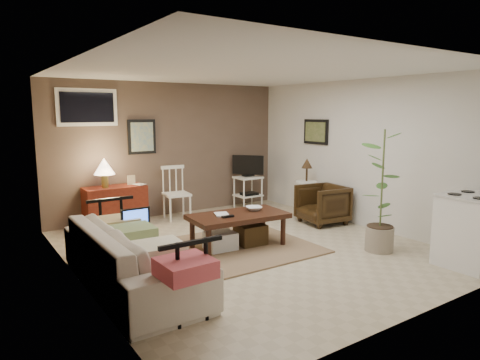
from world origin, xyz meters
TOP-DOWN VIEW (x-y plane):
  - floor at (0.00, 0.00)m, footprint 5.00×5.00m
  - art_back at (-0.55, 2.48)m, footprint 0.50×0.03m
  - art_right at (2.23, 1.05)m, footprint 0.03×0.60m
  - window at (-1.45, 2.48)m, footprint 0.96×0.03m
  - rug at (-0.27, 0.12)m, footprint 2.29×1.84m
  - coffee_table at (-0.12, 0.13)m, footprint 1.39×0.79m
  - sofa at (-1.80, -0.35)m, footprint 0.67×2.30m
  - sofa_pillows at (-1.74, -0.61)m, footprint 0.44×2.19m
  - sofa_end_rails at (-1.67, -0.35)m, footprint 0.62×2.30m
  - laptop at (-1.58, 0.05)m, footprint 0.35×0.26m
  - red_console at (-1.15, 2.25)m, footprint 0.99×0.44m
  - spindle_chair at (-0.09, 2.11)m, footprint 0.47×0.47m
  - tv_stand at (1.47, 2.12)m, footprint 0.49×0.50m
  - side_table at (1.97, 0.99)m, footprint 0.39×0.39m
  - armchair at (1.81, 0.43)m, footprint 0.75×0.78m
  - potted_plant at (1.41, -1.07)m, footprint 0.42×0.42m
  - stove at (1.84, -2.06)m, footprint 0.69×0.64m
  - bowl at (0.20, 0.18)m, footprint 0.23×0.12m
  - book_table at (-0.42, 0.22)m, footprint 0.17×0.08m
  - book_console at (-0.81, 2.14)m, footprint 0.14×0.07m

SIDE VIEW (x-z plane):
  - floor at x=0.00m, z-range 0.00..0.00m
  - rug at x=-0.27m, z-range 0.00..0.02m
  - coffee_table at x=-0.12m, z-range 0.03..0.54m
  - armchair at x=1.81m, z-range 0.00..0.72m
  - sofa_end_rails at x=-1.67m, z-range 0.00..0.77m
  - red_console at x=-1.15m, z-range -0.18..0.97m
  - spindle_chair at x=-0.09m, z-range -0.03..0.91m
  - stove at x=1.84m, z-range 0.00..0.89m
  - sofa at x=-1.80m, z-range 0.00..0.90m
  - tv_stand at x=1.47m, z-range 0.03..1.08m
  - sofa_pillows at x=-1.74m, z-range 0.48..0.63m
  - laptop at x=-1.58m, z-range 0.46..0.70m
  - bowl at x=0.20m, z-range 0.48..0.71m
  - book_table at x=-0.42m, z-range 0.48..0.73m
  - side_table at x=1.97m, z-range 0.13..1.18m
  - book_console at x=-0.81m, z-range 0.66..0.86m
  - potted_plant at x=1.41m, z-range 0.05..1.73m
  - art_back at x=-0.55m, z-range 1.15..1.75m
  - art_right at x=2.23m, z-range 1.29..1.75m
  - window at x=-1.45m, z-range 1.65..2.25m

